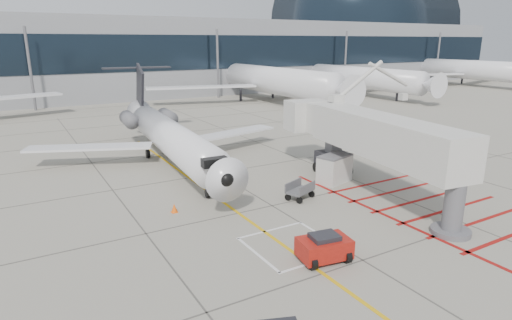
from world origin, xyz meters
TOP-DOWN VIEW (x-y plane):
  - ground_plane at (0.00, 0.00)m, footprint 260.00×260.00m
  - regional_jet at (-2.39, 14.09)m, footprint 25.02×30.50m
  - jet_bridge at (6.95, 1.83)m, footprint 10.82×18.84m
  - pushback_tug at (-1.59, -3.06)m, footprint 2.59×1.85m
  - baggage_cart at (2.23, 4.13)m, footprint 2.17×1.77m
  - ground_power_unit at (6.46, 5.74)m, footprint 2.86×2.13m
  - cone_nose at (-5.65, 6.08)m, footprint 0.39×0.39m
  - cone_side at (-0.65, 7.67)m, footprint 0.38×0.38m
  - terminal_building at (10.00, 70.00)m, footprint 180.00×28.00m
  - terminal_glass_band at (10.00, 55.95)m, footprint 180.00×0.10m
  - terminal_dome at (70.00, 70.00)m, footprint 40.00×28.00m
  - bg_aircraft_c at (24.78, 46.00)m, footprint 39.37×43.74m
  - bg_aircraft_d at (44.31, 46.00)m, footprint 35.60×39.56m
  - bg_aircraft_e at (78.91, 46.00)m, footprint 38.45×42.72m

SIDE VIEW (x-z plane):
  - ground_plane at x=0.00m, z-range 0.00..0.00m
  - cone_side at x=-0.65m, z-range 0.00..0.53m
  - cone_nose at x=-5.65m, z-range 0.00..0.54m
  - baggage_cart at x=2.23m, z-range 0.00..1.18m
  - pushback_tug at x=-1.59m, z-range 0.00..1.39m
  - ground_power_unit at x=6.46m, z-range 0.00..2.02m
  - jet_bridge at x=6.95m, z-range 0.00..7.14m
  - regional_jet at x=-2.39m, z-range 0.00..7.55m
  - bg_aircraft_d at x=44.31m, z-range 0.00..11.87m
  - bg_aircraft_e at x=78.91m, z-range 0.00..12.82m
  - bg_aircraft_c at x=24.78m, z-range 0.00..13.12m
  - terminal_building at x=10.00m, z-range 0.00..14.00m
  - terminal_glass_band at x=10.00m, z-range 5.00..11.00m
  - terminal_dome at x=70.00m, z-range 0.00..28.00m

